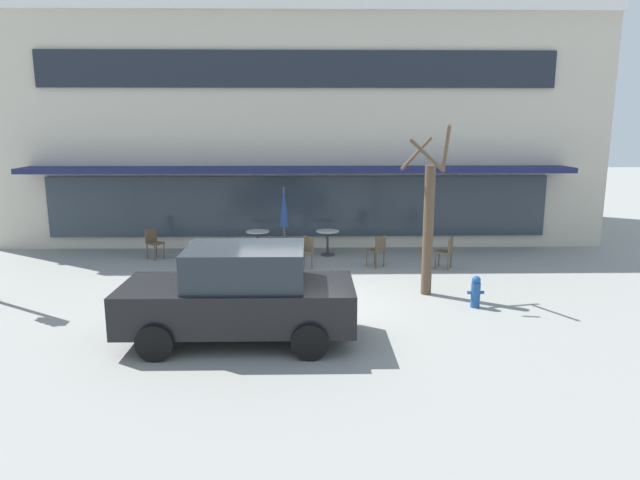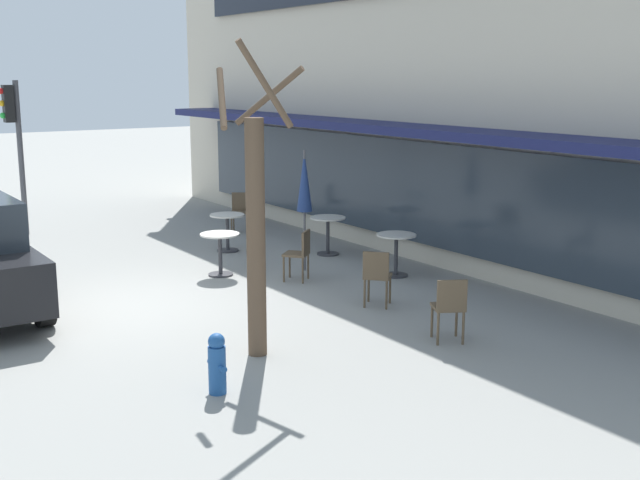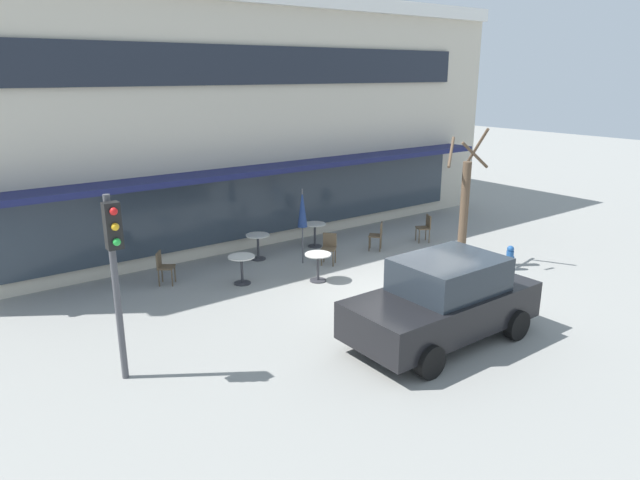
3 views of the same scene
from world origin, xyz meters
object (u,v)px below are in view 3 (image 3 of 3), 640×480
at_px(cafe_chair_1, 163,265).
at_px(traffic_light_pole, 115,259).
at_px(cafe_table_by_tree, 242,265).
at_px(street_tree, 464,209).
at_px(cafe_table_mid_patio, 315,231).
at_px(fire_hydrant, 510,258).
at_px(patio_umbrella_green_folded, 302,209).
at_px(cafe_chair_3, 425,226).
at_px(parked_sedan, 444,300).
at_px(cafe_chair_0, 378,234).
at_px(cafe_chair_2, 329,246).
at_px(cafe_table_near_wall, 258,243).
at_px(cafe_table_streetside, 318,263).

distance_m(cafe_chair_1, traffic_light_pole, 5.19).
xyz_separation_m(cafe_table_by_tree, street_tree, (5.67, -2.54, 1.19)).
distance_m(cafe_table_mid_patio, fire_hydrant, 5.92).
relative_size(patio_umbrella_green_folded, cafe_chair_3, 2.47).
height_order(patio_umbrella_green_folded, traffic_light_pole, traffic_light_pole).
bearing_deg(street_tree, parked_sedan, -144.70).
bearing_deg(traffic_light_pole, cafe_chair_0, 18.99).
relative_size(patio_umbrella_green_folded, cafe_chair_2, 2.47).
bearing_deg(cafe_table_near_wall, cafe_chair_3, -17.76).
bearing_deg(cafe_table_streetside, street_tree, -20.73).
distance_m(cafe_chair_0, street_tree, 2.95).
distance_m(cafe_table_near_wall, fire_hydrant, 7.22).
bearing_deg(cafe_table_by_tree, patio_umbrella_green_folded, 10.35).
bearing_deg(street_tree, cafe_table_by_tree, 155.90).
bearing_deg(fire_hydrant, patio_umbrella_green_folded, 137.39).
bearing_deg(cafe_table_near_wall, cafe_chair_2, -47.56).
relative_size(cafe_table_near_wall, cafe_table_streetside, 1.00).
height_order(cafe_table_streetside, cafe_chair_3, cafe_chair_3).
height_order(cafe_table_mid_patio, cafe_chair_1, cafe_chair_1).
bearing_deg(patio_umbrella_green_folded, traffic_light_pole, -151.48).
bearing_deg(cafe_table_near_wall, cafe_table_streetside, -82.98).
height_order(cafe_table_by_tree, cafe_chair_3, cafe_chair_3).
bearing_deg(cafe_table_mid_patio, cafe_chair_2, -112.80).
xyz_separation_m(cafe_chair_0, cafe_chair_1, (-6.49, 1.15, 0.00)).
height_order(cafe_table_streetside, cafe_chair_1, cafe_chair_1).
bearing_deg(traffic_light_pole, cafe_table_streetside, 18.96).
height_order(cafe_table_near_wall, cafe_chair_3, cafe_chair_3).
bearing_deg(traffic_light_pole, cafe_chair_3, 14.70).
distance_m(cafe_table_mid_patio, street_tree, 4.75).
xyz_separation_m(cafe_chair_3, traffic_light_pole, (-10.80, -2.83, 1.77)).
bearing_deg(cafe_chair_2, cafe_table_mid_patio, 67.20).
distance_m(patio_umbrella_green_folded, cafe_chair_0, 2.85).
bearing_deg(fire_hydrant, cafe_table_near_wall, 135.52).
bearing_deg(fire_hydrant, cafe_table_mid_patio, 120.96).
xyz_separation_m(cafe_table_streetside, fire_hydrant, (4.83, -2.51, -0.16)).
relative_size(cafe_table_mid_patio, fire_hydrant, 1.08).
height_order(cafe_chair_2, traffic_light_pole, traffic_light_pole).
height_order(cafe_chair_0, cafe_chair_3, same).
bearing_deg(traffic_light_pole, cafe_table_mid_patio, 30.94).
bearing_deg(cafe_table_by_tree, street_tree, -24.10).
bearing_deg(cafe_table_mid_patio, fire_hydrant, -59.04).
relative_size(cafe_table_by_tree, street_tree, 0.19).
distance_m(cafe_table_streetside, cafe_chair_2, 1.49).
distance_m(patio_umbrella_green_folded, cafe_chair_2, 1.34).
xyz_separation_m(traffic_light_pole, fire_hydrant, (10.64, -0.52, -1.94)).
xyz_separation_m(cafe_chair_3, parked_sedan, (-5.04, -5.17, 0.35)).
bearing_deg(parked_sedan, traffic_light_pole, 157.93).
height_order(cafe_table_by_tree, cafe_chair_2, cafe_chair_2).
height_order(cafe_chair_2, street_tree, street_tree).
height_order(cafe_table_by_tree, parked_sedan, parked_sedan).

